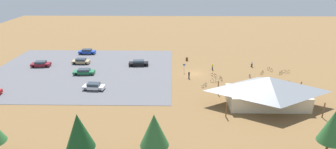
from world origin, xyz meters
The scene contains 27 objects.
ground centered at (0.00, 0.00, 0.00)m, with size 160.00×160.00×0.00m, color brown.
parking_lot_asphalt centered at (26.19, -1.32, 0.03)m, with size 42.12×34.26×0.05m, color #56565B.
bike_pavilion centered at (-11.62, 15.02, 2.99)m, with size 16.03×9.08×5.32m.
trash_bin centered at (1.21, -9.56, 0.45)m, with size 0.60×0.60×0.90m, color brown.
lot_sign centered at (2.27, -0.79, 1.41)m, with size 0.56×0.08×2.20m.
pine_west centered at (7.19, 30.10, 4.19)m, with size 3.65×3.65×6.38m.
pine_center centered at (-14.17, 30.32, 5.05)m, with size 2.89×2.89×7.21m.
pine_far_east centered at (16.16, 31.03, 4.54)m, with size 3.52×3.52×6.87m.
bicycle_purple_lone_east centered at (-18.02, -2.21, 0.37)m, with size 0.85×1.48×0.81m.
bicycle_red_front_row centered at (-4.30, 1.58, 0.35)m, with size 1.27×1.17×0.81m.
bicycle_orange_near_porch centered at (-15.61, -0.28, 0.34)m, with size 1.08×1.36×0.74m.
bicycle_black_edge_north centered at (-5.54, 3.66, 0.35)m, with size 0.58×1.64×0.81m.
bicycle_teal_yard_left centered at (-1.58, 7.36, 0.35)m, with size 1.21×1.25×0.81m.
bicycle_white_by_bin centered at (-3.95, 4.83, 0.39)m, with size 1.74×0.48×0.85m.
bicycle_silver_yard_center centered at (-18.96, 5.87, 0.35)m, with size 1.46×0.81×0.73m.
bicycle_yellow_near_sign centered at (-21.34, -0.88, 0.36)m, with size 1.66×0.48×0.79m.
bicycle_green_yard_right centered at (-19.80, -0.17, 0.36)m, with size 1.19×1.22×0.78m.
bicycle_blue_yard_front centered at (-12.09, 2.58, 0.37)m, with size 0.48×1.72×0.83m.
car_blue_back_corner centered at (28.94, -14.92, 0.75)m, with size 4.60×1.87×1.40m.
car_tan_front_row centered at (28.07, -6.55, 0.72)m, with size 4.28×1.76×1.34m.
car_white_second_row centered at (20.61, 9.14, 0.73)m, with size 4.35×2.03×1.38m.
car_black_mid_lot centered at (13.35, -5.27, 0.73)m, with size 4.87×2.04×1.37m.
car_maroon_end_stall centered at (37.24, -4.24, 0.73)m, with size 4.61×2.25×1.37m.
car_green_inner_stall centered at (25.09, 0.76, 0.69)m, with size 4.80×2.17×1.26m.
visitor_at_bikes centered at (1.34, 2.81, 0.86)m, with size 0.36×0.36×1.65m.
visitor_by_pavilion centered at (-14.47, -4.98, 0.89)m, with size 0.40×0.40×1.69m.
visitor_crossing_yard centered at (-4.54, -2.72, 0.83)m, with size 0.36×0.37×1.59m.
Camera 1 is at (5.03, 59.08, 22.86)m, focal length 29.51 mm.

